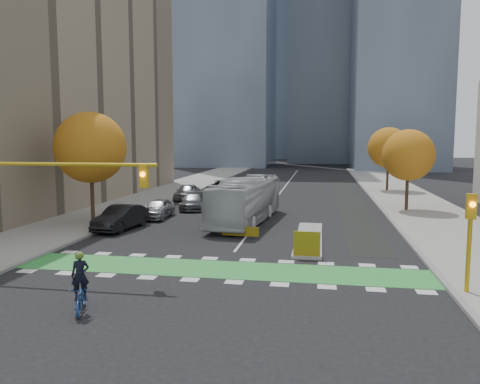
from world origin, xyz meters
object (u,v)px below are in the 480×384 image
at_px(parked_car_b, 121,218).
at_px(tree_east_far, 388,148).
at_px(traffic_signal_west, 42,187).
at_px(cyclist, 81,292).
at_px(tree_west, 91,148).
at_px(tree_east_near, 408,155).
at_px(traffic_signal_east, 470,228).
at_px(parked_car_c, 194,201).
at_px(parked_car_d, 221,187).
at_px(parked_car_e, 187,192).
at_px(parked_car_a, 158,208).
at_px(hazard_board, 307,244).
at_px(bus, 246,200).

bearing_deg(parked_car_b, tree_east_far, 59.09).
distance_m(traffic_signal_west, cyclist, 6.84).
xyz_separation_m(tree_west, tree_east_near, (24.00, 10.00, -0.75)).
bearing_deg(traffic_signal_east, cyclist, -163.10).
bearing_deg(parked_car_c, parked_car_d, 83.44).
xyz_separation_m(parked_car_d, parked_car_e, (-2.50, -5.00, 0.01)).
bearing_deg(cyclist, parked_car_a, 80.67).
distance_m(hazard_board, bus, 11.38).
relative_size(tree_east_near, traffic_signal_west, 0.83).
distance_m(tree_west, parked_car_a, 6.96).
xyz_separation_m(hazard_board, tree_east_far, (8.50, 33.80, 4.44)).
distance_m(cyclist, parked_car_a, 20.34).
distance_m(tree_east_near, parked_car_a, 21.59).
bearing_deg(parked_car_a, bus, -6.51).
xyz_separation_m(cyclist, parked_car_d, (-2.71, 36.34, 0.05)).
height_order(cyclist, parked_car_a, cyclist).
bearing_deg(parked_car_a, tree_east_far, 46.35).
xyz_separation_m(traffic_signal_west, parked_car_a, (-0.10, 15.56, -3.26)).
bearing_deg(parked_car_b, traffic_signal_west, -78.19).
distance_m(tree_east_far, parked_car_c, 26.53).
distance_m(parked_car_a, parked_car_c, 5.23).
height_order(parked_car_b, parked_car_c, parked_car_b).
bearing_deg(bus, tree_west, -162.13).
relative_size(tree_west, bus, 0.68).
bearing_deg(parked_car_c, bus, -51.24).
bearing_deg(parked_car_e, parked_car_b, -89.05).
relative_size(tree_east_far, parked_car_d, 1.33).
bearing_deg(parked_car_c, tree_east_near, -0.52).
xyz_separation_m(hazard_board, bus, (-4.85, 10.26, 0.88)).
height_order(tree_west, traffic_signal_west, tree_west).
bearing_deg(tree_east_near, traffic_signal_west, -131.52).
relative_size(tree_east_far, cyclist, 3.41).
relative_size(tree_east_near, parked_car_c, 1.45).
relative_size(tree_west, parked_car_a, 1.81).
bearing_deg(bus, parked_car_c, 140.75).
height_order(tree_east_near, parked_car_c, tree_east_near).
bearing_deg(cyclist, tree_east_far, 47.82).
xyz_separation_m(traffic_signal_west, parked_car_e, (-1.07, 27.01, -3.23)).
distance_m(traffic_signal_west, bus, 16.72).
height_order(hazard_board, traffic_signal_west, traffic_signal_west).
bearing_deg(hazard_board, traffic_signal_west, -158.45).
xyz_separation_m(tree_east_far, parked_car_b, (-21.41, -27.95, -4.40)).
height_order(bus, parked_car_d, bus).
bearing_deg(hazard_board, tree_east_far, 75.88).
bearing_deg(traffic_signal_west, cyclist, -46.32).
relative_size(hazard_board, tree_east_near, 0.20).
distance_m(tree_east_near, bus, 15.24).
bearing_deg(parked_car_a, parked_car_e, 93.00).
bearing_deg(cyclist, tree_west, 94.62).
bearing_deg(tree_east_near, parked_car_d, 152.83).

